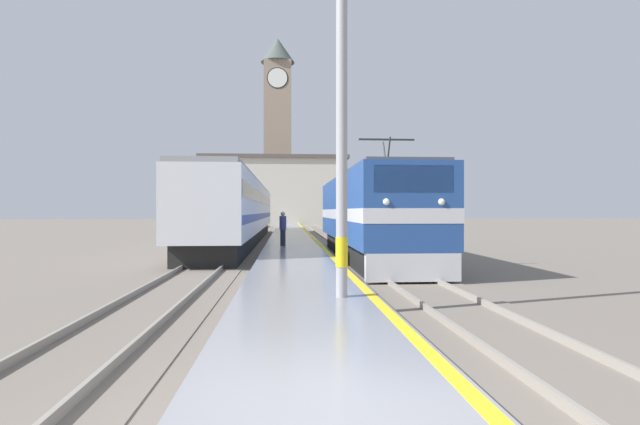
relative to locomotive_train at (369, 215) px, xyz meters
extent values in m
plane|color=#70665B|center=(-3.21, 12.94, -1.92)|extent=(200.00, 200.00, 0.00)
cube|color=gray|center=(-3.21, 7.94, -1.72)|extent=(2.93, 140.00, 0.39)
cube|color=yellow|center=(-1.90, 7.94, -1.53)|extent=(0.20, 140.00, 0.00)
cube|color=#70665B|center=(0.00, 7.94, -1.91)|extent=(2.83, 140.00, 0.02)
cube|color=gray|center=(-0.72, 7.94, -1.83)|extent=(0.07, 140.00, 0.14)
cube|color=gray|center=(0.72, 7.94, -1.83)|extent=(0.07, 140.00, 0.14)
cube|color=#70665B|center=(-6.63, 7.94, -1.91)|extent=(2.83, 140.00, 0.02)
cube|color=gray|center=(-7.35, 7.94, -1.83)|extent=(0.07, 140.00, 0.14)
cube|color=gray|center=(-5.92, 7.94, -1.83)|extent=(0.07, 140.00, 0.14)
cube|color=black|center=(0.00, 0.04, -1.47)|extent=(2.46, 14.26, 0.90)
cube|color=#23478C|center=(0.00, 0.04, 0.32)|extent=(2.90, 15.50, 2.67)
cube|color=silver|center=(0.00, 0.04, 0.05)|extent=(2.92, 15.52, 0.44)
cube|color=silver|center=(0.00, -7.56, -1.42)|extent=(2.75, 0.30, 0.81)
cube|color=black|center=(0.00, -7.65, 1.10)|extent=(2.32, 0.12, 0.80)
sphere|color=white|center=(-0.80, -7.69, 0.45)|extent=(0.20, 0.20, 0.20)
sphere|color=white|center=(0.80, -7.69, 0.45)|extent=(0.20, 0.20, 0.20)
cube|color=#4C4C51|center=(0.00, 0.04, 1.71)|extent=(2.61, 14.72, 0.12)
cylinder|color=#333333|center=(0.00, -4.18, 2.27)|extent=(0.06, 0.63, 1.03)
cylinder|color=#333333|center=(0.00, -3.48, 2.27)|extent=(0.06, 0.63, 1.03)
cube|color=#262626|center=(0.00, -3.83, 2.77)|extent=(2.03, 0.08, 0.06)
cube|color=black|center=(-6.63, 12.32, -1.47)|extent=(2.46, 31.62, 0.90)
cube|color=silver|center=(-6.63, 12.32, 0.44)|extent=(2.90, 32.94, 2.92)
cube|color=black|center=(-6.63, 12.32, 1.02)|extent=(2.92, 32.28, 0.64)
cube|color=navy|center=(-6.63, 12.32, -0.14)|extent=(2.92, 32.28, 0.36)
cube|color=gray|center=(-6.63, 12.32, 2.00)|extent=(2.67, 32.94, 0.20)
cylinder|color=#9E9EA3|center=(-2.52, -11.71, 2.52)|extent=(0.23, 0.23, 8.09)
cylinder|color=yellow|center=(-2.52, -11.71, -0.63)|extent=(0.25, 0.25, 0.60)
cylinder|color=#23232D|center=(-3.78, 2.94, -1.13)|extent=(0.26, 0.26, 0.80)
cylinder|color=navy|center=(-3.78, 2.94, -0.39)|extent=(0.34, 0.34, 0.67)
sphere|color=tan|center=(-3.78, 2.94, 0.05)|extent=(0.22, 0.22, 0.22)
cube|color=gray|center=(-4.97, 62.40, 11.60)|extent=(4.52, 4.52, 27.03)
cylinder|color=black|center=(-4.97, 60.12, 21.95)|extent=(3.46, 0.06, 3.46)
cylinder|color=white|center=(-4.97, 60.09, 21.95)|extent=(3.16, 0.10, 3.16)
cone|color=#47514C|center=(-4.97, 62.40, 27.14)|extent=(5.65, 5.65, 4.07)
cube|color=beige|center=(-5.25, 49.87, 2.77)|extent=(20.18, 6.56, 9.37)
cube|color=#564C47|center=(-5.25, 49.87, 7.71)|extent=(20.78, 7.16, 0.50)
camera|label=1|loc=(-3.64, -21.63, 0.19)|focal=28.00mm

